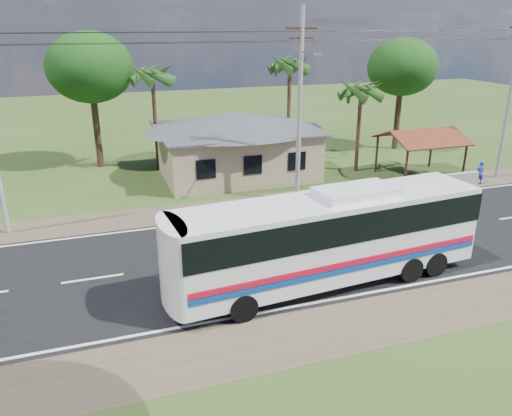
% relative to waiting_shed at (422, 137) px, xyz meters
% --- Properties ---
extents(ground, '(120.00, 120.00, 0.00)m').
position_rel_waiting_shed_xyz_m(ground, '(-13.00, -8.50, -2.73)').
color(ground, '#2A4217').
rests_on(ground, ground).
extents(road, '(120.00, 16.00, 0.03)m').
position_rel_waiting_shed_xyz_m(road, '(-13.00, -8.50, -2.72)').
color(road, black).
rests_on(road, ground).
extents(house, '(12.40, 10.00, 5.00)m').
position_rel_waiting_shed_xyz_m(house, '(-12.00, 4.50, -0.09)').
color(house, tan).
rests_on(house, ground).
extents(waiting_shed, '(5.20, 4.48, 3.35)m').
position_rel_waiting_shed_xyz_m(waiting_shed, '(0.00, 0.00, 0.00)').
color(waiting_shed, '#3C2916').
rests_on(waiting_shed, ground).
extents(concrete_barrier, '(7.00, 0.30, 0.90)m').
position_rel_waiting_shed_xyz_m(concrete_barrier, '(-1.00, -2.90, -2.28)').
color(concrete_barrier, '#9E9E99').
rests_on(concrete_barrier, ground).
extents(utility_poles, '(32.80, 2.22, 11.00)m').
position_rel_waiting_shed_xyz_m(utility_poles, '(-10.33, -2.01, 3.04)').
color(utility_poles, '#9E9E99').
rests_on(utility_poles, ground).
extents(palm_near, '(2.80, 2.80, 6.70)m').
position_rel_waiting_shed_xyz_m(palm_near, '(-3.50, 2.50, 2.98)').
color(palm_near, '#47301E').
rests_on(palm_near, ground).
extents(palm_mid, '(2.80, 2.80, 8.20)m').
position_rel_waiting_shed_xyz_m(palm_mid, '(-7.00, 7.00, 4.43)').
color(palm_mid, '#47301E').
rests_on(palm_mid, ground).
extents(palm_far, '(2.80, 2.80, 7.70)m').
position_rel_waiting_shed_xyz_m(palm_far, '(-17.00, 7.50, 3.95)').
color(palm_far, '#47301E').
rests_on(palm_far, ground).
extents(tree_behind_house, '(6.00, 6.00, 9.61)m').
position_rel_waiting_shed_xyz_m(tree_behind_house, '(-21.00, 9.50, 4.39)').
color(tree_behind_house, '#47301E').
rests_on(tree_behind_house, ground).
extents(tree_behind_shed, '(5.60, 5.60, 9.02)m').
position_rel_waiting_shed_xyz_m(tree_behind_shed, '(3.00, 7.50, 3.95)').
color(tree_behind_shed, '#47301E').
rests_on(tree_behind_shed, ground).
extents(coach_bus, '(13.05, 3.80, 4.00)m').
position_rel_waiting_shed_xyz_m(coach_bus, '(-12.75, -11.87, -0.45)').
color(coach_bus, white).
rests_on(coach_bus, ground).
extents(motorcycle, '(1.90, 1.03, 0.95)m').
position_rel_waiting_shed_xyz_m(motorcycle, '(-1.56, -2.55, -2.25)').
color(motorcycle, black).
rests_on(motorcycle, ground).
extents(person, '(0.60, 0.42, 1.55)m').
position_rel_waiting_shed_xyz_m(person, '(2.74, -2.85, -1.95)').
color(person, '#1C369A').
rests_on(person, ground).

